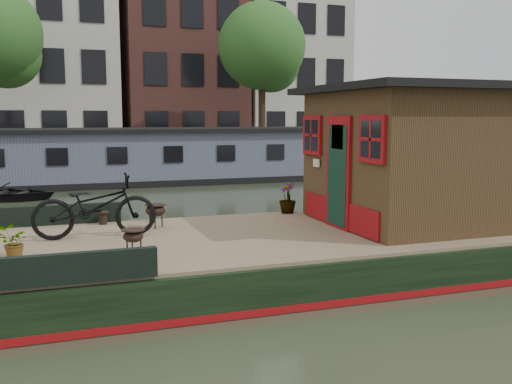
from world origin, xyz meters
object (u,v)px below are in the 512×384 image
object	(u,v)px
cabin	(427,154)
brazier_front	(133,242)
bicycle	(95,206)
dinghy	(3,189)
brazier_rear	(156,216)

from	to	relation	value
cabin	brazier_front	distance (m)	5.49
bicycle	dinghy	xyz separation A→B (m)	(-2.10, 9.90, -0.81)
bicycle	brazier_rear	size ratio (longest dim) A/B	4.64
cabin	brazier_rear	bearing A→B (deg)	167.47
dinghy	cabin	bearing A→B (deg)	-122.01
cabin	brazier_front	size ratio (longest dim) A/B	10.86
brazier_rear	brazier_front	bearing A→B (deg)	-108.26
brazier_rear	bicycle	bearing A→B (deg)	-155.23
bicycle	brazier_front	distance (m)	1.50
cabin	bicycle	world-z (taller)	cabin
cabin	dinghy	world-z (taller)	cabin
brazier_front	dinghy	size ratio (longest dim) A/B	0.11
cabin	dinghy	bearing A→B (deg)	126.77
brazier_front	dinghy	distance (m)	11.60
brazier_rear	dinghy	world-z (taller)	brazier_rear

